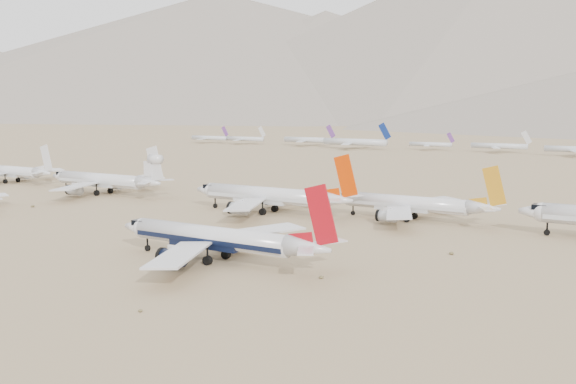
% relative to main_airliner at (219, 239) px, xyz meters
% --- Properties ---
extents(ground, '(7000.00, 7000.00, 0.00)m').
position_rel_main_airliner_xyz_m(ground, '(-2.46, -1.92, -4.50)').
color(ground, '#856E4D').
rests_on(ground, ground).
extents(main_airliner, '(46.40, 45.32, 16.38)m').
position_rel_main_airliner_xyz_m(main_airliner, '(0.00, 0.00, 0.00)').
color(main_airliner, silver).
rests_on(main_airliner, ground).
extents(row2_gold_tail, '(43.17, 42.22, 15.37)m').
position_rel_main_airliner_xyz_m(row2_gold_tail, '(15.63, 61.37, -0.20)').
color(row2_gold_tail, silver).
rests_on(row2_gold_tail, ground).
extents(row2_orange_tail, '(48.68, 47.62, 17.37)m').
position_rel_main_airliner_xyz_m(row2_orange_tail, '(-21.81, 51.84, 0.37)').
color(row2_orange_tail, silver).
rests_on(row2_orange_tail, ground).
extents(row2_white_trijet, '(48.44, 47.34, 17.17)m').
position_rel_main_airliner_xyz_m(row2_white_trijet, '(-89.31, 55.32, 0.47)').
color(row2_white_trijet, silver).
rests_on(row2_white_trijet, ground).
extents(row2_white_twin, '(43.49, 42.56, 15.54)m').
position_rel_main_airliner_xyz_m(row2_white_twin, '(-145.94, 60.62, -0.13)').
color(row2_white_twin, silver).
rests_on(row2_white_twin, ground).
extents(distant_storage_row, '(522.01, 62.91, 16.31)m').
position_rel_main_airliner_xyz_m(distant_storage_row, '(-7.10, 323.12, -0.05)').
color(distant_storage_row, silver).
rests_on(distant_storage_row, ground).
extents(desert_scrub, '(261.14, 121.67, 0.63)m').
position_rel_main_airliner_xyz_m(desert_scrub, '(-7.66, -30.02, -4.21)').
color(desert_scrub, brown).
rests_on(desert_scrub, ground).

